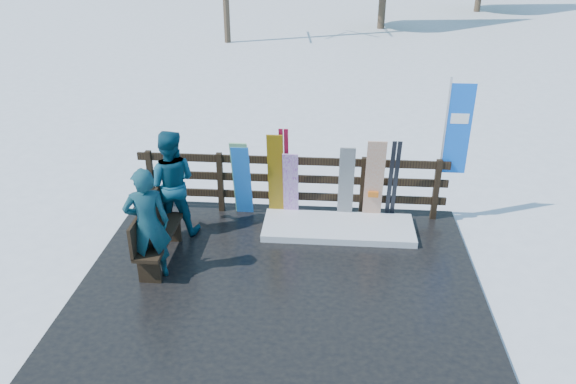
# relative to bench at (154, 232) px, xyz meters

# --- Properties ---
(ground) EXTENTS (700.00, 700.00, 0.00)m
(ground) POSITION_rel_bench_xyz_m (2.02, -0.43, -0.60)
(ground) COLOR white
(ground) RESTS_ON ground
(deck) EXTENTS (6.00, 5.00, 0.08)m
(deck) POSITION_rel_bench_xyz_m (2.02, -0.43, -0.56)
(deck) COLOR black
(deck) RESTS_ON ground
(fence) EXTENTS (5.60, 0.10, 1.15)m
(fence) POSITION_rel_bench_xyz_m (2.02, 1.77, 0.14)
(fence) COLOR black
(fence) RESTS_ON deck
(snow_patch) EXTENTS (2.63, 1.00, 0.12)m
(snow_patch) POSITION_rel_bench_xyz_m (2.90, 1.17, -0.46)
(snow_patch) COLOR white
(snow_patch) RESTS_ON deck
(bench) EXTENTS (0.41, 1.50, 0.97)m
(bench) POSITION_rel_bench_xyz_m (0.00, 0.00, 0.00)
(bench) COLOR black
(bench) RESTS_ON deck
(snowboard_0) EXTENTS (0.31, 0.41, 1.44)m
(snowboard_0) POSITION_rel_bench_xyz_m (1.17, 1.55, 0.21)
(snowboard_0) COLOR #2680F2
(snowboard_0) RESTS_ON deck
(snowboard_1) EXTENTS (0.30, 0.44, 1.52)m
(snowboard_1) POSITION_rel_bench_xyz_m (1.15, 1.55, 0.25)
(snowboard_1) COLOR white
(snowboard_1) RESTS_ON deck
(snowboard_2) EXTENTS (0.28, 0.33, 1.67)m
(snowboard_2) POSITION_rel_bench_xyz_m (1.76, 1.55, 0.32)
(snowboard_2) COLOR #FFB305
(snowboard_2) RESTS_ON deck
(snowboard_3) EXTENTS (0.27, 0.32, 1.33)m
(snowboard_3) POSITION_rel_bench_xyz_m (2.03, 1.55, 0.15)
(snowboard_3) COLOR white
(snowboard_3) RESTS_ON deck
(snowboard_4) EXTENTS (0.27, 0.29, 1.47)m
(snowboard_4) POSITION_rel_bench_xyz_m (3.01, 1.55, 0.22)
(snowboard_4) COLOR black
(snowboard_4) RESTS_ON deck
(snowboard_5) EXTENTS (0.33, 0.28, 1.59)m
(snowboard_5) POSITION_rel_bench_xyz_m (3.49, 1.55, 0.28)
(snowboard_5) COLOR silver
(snowboard_5) RESTS_ON deck
(ski_pair_a) EXTENTS (0.16, 0.33, 1.76)m
(ski_pair_a) POSITION_rel_bench_xyz_m (1.91, 1.62, 0.36)
(ski_pair_a) COLOR maroon
(ski_pair_a) RESTS_ON deck
(ski_pair_b) EXTENTS (0.17, 0.32, 1.59)m
(ski_pair_b) POSITION_rel_bench_xyz_m (3.82, 1.62, 0.28)
(ski_pair_b) COLOR black
(ski_pair_b) RESTS_ON deck
(rental_flag) EXTENTS (0.45, 0.04, 2.60)m
(rental_flag) POSITION_rel_bench_xyz_m (4.82, 1.82, 1.09)
(rental_flag) COLOR silver
(rental_flag) RESTS_ON deck
(person_front) EXTENTS (0.76, 0.62, 1.79)m
(person_front) POSITION_rel_bench_xyz_m (0.06, -0.41, 0.38)
(person_front) COLOR #165754
(person_front) RESTS_ON deck
(person_back) EXTENTS (0.98, 0.80, 1.86)m
(person_back) POSITION_rel_bench_xyz_m (0.04, 0.93, 0.41)
(person_back) COLOR navy
(person_back) RESTS_ON deck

